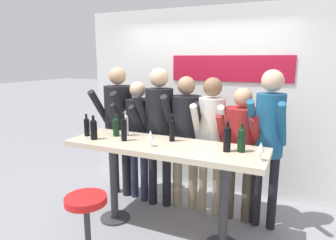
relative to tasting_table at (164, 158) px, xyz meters
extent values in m
plane|color=gray|center=(0.00, 0.00, -0.89)|extent=(40.00, 40.00, 0.00)
cube|color=silver|center=(0.00, 1.43, 0.45)|extent=(3.80, 0.10, 2.68)
cube|color=#B2142D|center=(0.37, 1.37, 0.93)|extent=(1.70, 0.02, 0.36)
cube|color=beige|center=(0.00, 0.00, 0.13)|extent=(2.20, 0.68, 0.06)
cylinder|color=#333338|center=(-0.68, 0.00, -0.37)|extent=(0.09, 0.09, 0.99)
cylinder|color=#333338|center=(-0.68, 0.00, -0.88)|extent=(0.36, 0.36, 0.02)
cylinder|color=#333338|center=(0.68, 0.00, -0.37)|extent=(0.09, 0.09, 0.99)
cylinder|color=#333338|center=(-0.49, -0.74, -0.57)|extent=(0.06, 0.06, 0.60)
cylinder|color=red|center=(-0.49, -0.74, -0.26)|extent=(0.41, 0.41, 0.07)
cylinder|color=black|center=(-1.11, 0.65, -0.45)|extent=(0.12, 0.12, 0.89)
cylinder|color=black|center=(-0.90, 0.64, -0.45)|extent=(0.12, 0.12, 0.89)
cylinder|color=black|center=(-1.01, 0.65, 0.35)|extent=(0.41, 0.41, 0.70)
sphere|color=tan|center=(-1.01, 0.65, 0.84)|extent=(0.24, 0.24, 0.24)
cylinder|color=black|center=(-1.20, 0.49, 0.40)|extent=(0.12, 0.42, 0.54)
cylinder|color=black|center=(-0.83, 0.46, 0.40)|extent=(0.12, 0.42, 0.54)
cylinder|color=#23283D|center=(-0.77, 0.64, -0.49)|extent=(0.11, 0.11, 0.80)
cylinder|color=#23283D|center=(-0.58, 0.60, -0.49)|extent=(0.11, 0.11, 0.80)
cylinder|color=black|center=(-0.68, 0.62, 0.22)|extent=(0.40, 0.40, 0.63)
sphere|color=#D6AD89|center=(-0.68, 0.62, 0.66)|extent=(0.22, 0.22, 0.22)
cylinder|color=black|center=(-0.87, 0.50, 0.27)|extent=(0.16, 0.38, 0.49)
cylinder|color=black|center=(-0.55, 0.44, 0.27)|extent=(0.16, 0.38, 0.49)
cylinder|color=black|center=(-0.43, 0.56, -0.45)|extent=(0.11, 0.11, 0.89)
cylinder|color=black|center=(-0.24, 0.58, -0.45)|extent=(0.11, 0.11, 0.89)
cylinder|color=black|center=(-0.33, 0.57, 0.35)|extent=(0.40, 0.40, 0.70)
sphere|color=#D6AD89|center=(-0.33, 0.57, 0.84)|extent=(0.24, 0.24, 0.24)
cylinder|color=black|center=(-0.48, 0.38, 0.40)|extent=(0.13, 0.42, 0.54)
cylinder|color=black|center=(-0.15, 0.42, 0.40)|extent=(0.13, 0.42, 0.54)
cylinder|color=gray|center=(-0.10, 0.65, -0.47)|extent=(0.12, 0.12, 0.84)
cylinder|color=gray|center=(0.10, 0.68, -0.47)|extent=(0.12, 0.12, 0.84)
cylinder|color=black|center=(0.00, 0.66, 0.28)|extent=(0.43, 0.43, 0.66)
sphere|color=#9E7556|center=(0.00, 0.66, 0.74)|extent=(0.23, 0.23, 0.23)
cylinder|color=black|center=(-0.16, 0.48, 0.33)|extent=(0.15, 0.41, 0.51)
cylinder|color=black|center=(0.20, 0.53, 0.33)|extent=(0.15, 0.41, 0.51)
cylinder|color=gray|center=(0.27, 0.60, -0.47)|extent=(0.10, 0.10, 0.84)
cylinder|color=gray|center=(0.44, 0.61, -0.47)|extent=(0.10, 0.10, 0.84)
cylinder|color=beige|center=(0.35, 0.61, 0.28)|extent=(0.35, 0.35, 0.66)
sphere|color=brown|center=(0.35, 0.61, 0.74)|extent=(0.23, 0.23, 0.23)
cylinder|color=beige|center=(0.22, 0.43, 0.33)|extent=(0.11, 0.39, 0.51)
cylinder|color=beige|center=(0.52, 0.46, 0.33)|extent=(0.11, 0.39, 0.51)
cylinder|color=#473D33|center=(0.60, 0.62, -0.50)|extent=(0.13, 0.13, 0.78)
cylinder|color=#473D33|center=(0.82, 0.62, -0.50)|extent=(0.13, 0.13, 0.78)
cylinder|color=maroon|center=(0.71, 0.62, 0.20)|extent=(0.40, 0.40, 0.62)
sphere|color=tan|center=(0.71, 0.62, 0.64)|extent=(0.21, 0.21, 0.21)
cylinder|color=maroon|center=(0.52, 0.47, 0.25)|extent=(0.10, 0.38, 0.49)
cylinder|color=maroon|center=(0.89, 0.47, 0.25)|extent=(0.10, 0.38, 0.49)
cylinder|color=black|center=(0.94, 0.58, -0.45)|extent=(0.10, 0.10, 0.89)
cylinder|color=black|center=(1.11, 0.57, -0.45)|extent=(0.10, 0.10, 0.89)
cylinder|color=#19517A|center=(1.02, 0.58, 0.35)|extent=(0.34, 0.34, 0.70)
sphere|color=#D6AD89|center=(1.02, 0.58, 0.84)|extent=(0.24, 0.24, 0.24)
cylinder|color=#19517A|center=(0.86, 0.42, 0.40)|extent=(0.10, 0.41, 0.53)
cylinder|color=#19517A|center=(1.16, 0.40, 0.40)|extent=(0.10, 0.41, 0.53)
cylinder|color=black|center=(0.81, 0.08, 0.26)|extent=(0.08, 0.08, 0.20)
sphere|color=black|center=(0.81, 0.08, 0.36)|extent=(0.08, 0.08, 0.08)
cylinder|color=black|center=(0.81, 0.08, 0.40)|extent=(0.03, 0.03, 0.07)
cylinder|color=black|center=(0.81, 0.08, 0.44)|extent=(0.03, 0.03, 0.01)
cylinder|color=black|center=(0.68, 0.03, 0.27)|extent=(0.07, 0.07, 0.22)
sphere|color=black|center=(0.68, 0.03, 0.38)|extent=(0.07, 0.07, 0.07)
cylinder|color=black|center=(0.68, 0.03, 0.42)|extent=(0.03, 0.03, 0.08)
cylinder|color=black|center=(0.68, 0.03, 0.46)|extent=(0.03, 0.03, 0.02)
cylinder|color=#B7BCC1|center=(-0.57, 0.14, 0.27)|extent=(0.07, 0.07, 0.23)
sphere|color=#B7BCC1|center=(-0.57, 0.14, 0.38)|extent=(0.07, 0.07, 0.07)
cylinder|color=#B7BCC1|center=(-0.57, 0.14, 0.42)|extent=(0.03, 0.03, 0.08)
cylinder|color=black|center=(-0.57, 0.14, 0.47)|extent=(0.03, 0.03, 0.02)
cylinder|color=black|center=(-0.67, 0.08, 0.25)|extent=(0.08, 0.08, 0.18)
sphere|color=black|center=(-0.67, 0.08, 0.34)|extent=(0.08, 0.08, 0.08)
cylinder|color=black|center=(-0.67, 0.08, 0.37)|extent=(0.03, 0.03, 0.07)
cylinder|color=black|center=(-0.67, 0.08, 0.41)|extent=(0.03, 0.03, 0.01)
cylinder|color=black|center=(-1.00, -0.06, 0.25)|extent=(0.07, 0.07, 0.19)
sphere|color=black|center=(-1.00, -0.06, 0.34)|extent=(0.07, 0.07, 0.07)
cylinder|color=black|center=(-1.00, -0.06, 0.38)|extent=(0.02, 0.02, 0.07)
cylinder|color=black|center=(-1.00, -0.06, 0.42)|extent=(0.03, 0.03, 0.01)
cylinder|color=black|center=(-0.47, -0.06, 0.27)|extent=(0.07, 0.07, 0.23)
sphere|color=black|center=(-0.47, -0.06, 0.38)|extent=(0.07, 0.07, 0.07)
cylinder|color=black|center=(-0.47, -0.06, 0.42)|extent=(0.02, 0.02, 0.08)
cylinder|color=black|center=(-0.47, -0.06, 0.47)|extent=(0.03, 0.03, 0.02)
cylinder|color=black|center=(-0.82, -0.15, 0.26)|extent=(0.08, 0.08, 0.20)
sphere|color=black|center=(-0.82, -0.15, 0.35)|extent=(0.08, 0.08, 0.08)
cylinder|color=black|center=(-0.82, -0.15, 0.39)|extent=(0.03, 0.03, 0.07)
cylinder|color=black|center=(-0.82, -0.15, 0.43)|extent=(0.03, 0.03, 0.01)
cylinder|color=black|center=(0.03, 0.15, 0.27)|extent=(0.06, 0.06, 0.22)
sphere|color=black|center=(0.03, 0.15, 0.38)|extent=(0.06, 0.06, 0.06)
cylinder|color=black|center=(0.03, 0.15, 0.41)|extent=(0.02, 0.02, 0.08)
cylinder|color=black|center=(0.03, 0.15, 0.46)|extent=(0.03, 0.03, 0.02)
cylinder|color=silver|center=(-0.10, -0.13, 0.16)|extent=(0.06, 0.06, 0.01)
cylinder|color=silver|center=(-0.10, -0.13, 0.20)|extent=(0.01, 0.01, 0.08)
cone|color=silver|center=(-0.10, -0.13, 0.29)|extent=(0.07, 0.07, 0.09)
cylinder|color=silver|center=(1.02, -0.12, 0.16)|extent=(0.06, 0.06, 0.01)
cylinder|color=silver|center=(1.02, -0.12, 0.20)|extent=(0.01, 0.01, 0.08)
cone|color=silver|center=(1.02, -0.12, 0.29)|extent=(0.07, 0.07, 0.09)
camera|label=1|loc=(1.32, -2.84, 1.08)|focal=32.00mm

